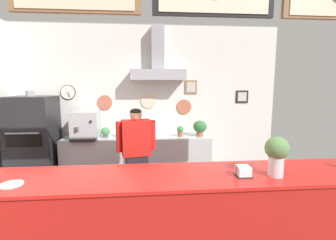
{
  "coord_description": "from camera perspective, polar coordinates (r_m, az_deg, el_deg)",
  "views": [
    {
      "loc": [
        -0.01,
        -2.49,
        1.89
      ],
      "look_at": [
        0.27,
        0.74,
        1.42
      ],
      "focal_mm": 26.01,
      "sensor_mm": 36.0,
      "label": 1
    }
  ],
  "objects": [
    {
      "name": "back_prep_counter",
      "position": [
        4.76,
        -7.08,
        -9.41
      ],
      "size": [
        2.76,
        0.53,
        0.91
      ],
      "color": "silver",
      "rests_on": "ground_plane"
    },
    {
      "name": "napkin_holder",
      "position": [
        2.38,
        17.23,
        -11.46
      ],
      "size": [
        0.14,
        0.14,
        0.11
      ],
      "color": "#262628",
      "rests_on": "service_counter"
    },
    {
      "name": "service_counter",
      "position": [
        2.55,
        -4.38,
        -23.94
      ],
      "size": [
        4.7,
        0.7,
        1.05
      ],
      "color": "red",
      "rests_on": "ground_plane"
    },
    {
      "name": "back_wall_assembly",
      "position": [
        4.79,
        -4.73,
        5.09
      ],
      "size": [
        5.25,
        2.72,
        3.04
      ],
      "color": "gray",
      "rests_on": "ground_plane"
    },
    {
      "name": "pizza_oven",
      "position": [
        4.97,
        -28.87,
        -4.86
      ],
      "size": [
        0.74,
        0.74,
        1.79
      ],
      "color": "#232326",
      "rests_on": "ground_plane"
    },
    {
      "name": "potted_rosemary",
      "position": [
        4.62,
        -10.53,
        -2.3
      ],
      "size": [
        0.18,
        0.18,
        0.24
      ],
      "color": "beige",
      "rests_on": "back_prep_counter"
    },
    {
      "name": "condiment_plate",
      "position": [
        2.48,
        -32.83,
        -12.58
      ],
      "size": [
        0.18,
        0.18,
        0.01
      ],
      "color": "white",
      "rests_on": "service_counter"
    },
    {
      "name": "potted_oregano",
      "position": [
        4.63,
        2.9,
        -2.53
      ],
      "size": [
        0.13,
        0.13,
        0.2
      ],
      "color": "#9E563D",
      "rests_on": "back_prep_counter"
    },
    {
      "name": "shop_worker",
      "position": [
        3.56,
        -7.37,
        -9.04
      ],
      "size": [
        0.55,
        0.29,
        1.56
      ],
      "rotation": [
        0.0,
        0.0,
        3.32
      ],
      "color": "#232328",
      "rests_on": "ground_plane"
    },
    {
      "name": "potted_basil",
      "position": [
        4.7,
        7.49,
        -1.69
      ],
      "size": [
        0.26,
        0.26,
        0.3
      ],
      "color": "#9E563D",
      "rests_on": "back_prep_counter"
    },
    {
      "name": "basil_vase",
      "position": [
        2.44,
        24.09,
        -7.33
      ],
      "size": [
        0.21,
        0.21,
        0.37
      ],
      "color": "silver",
      "rests_on": "service_counter"
    },
    {
      "name": "potted_thyme",
      "position": [
        4.7,
        -14.43,
        -2.68
      ],
      "size": [
        0.17,
        0.17,
        0.19
      ],
      "color": "#4C4C51",
      "rests_on": "back_prep_counter"
    },
    {
      "name": "espresso_machine",
      "position": [
        4.7,
        -18.71,
        -1.14
      ],
      "size": [
        0.48,
        0.53,
        0.5
      ],
      "color": "#B7BABF",
      "rests_on": "back_prep_counter"
    }
  ]
}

